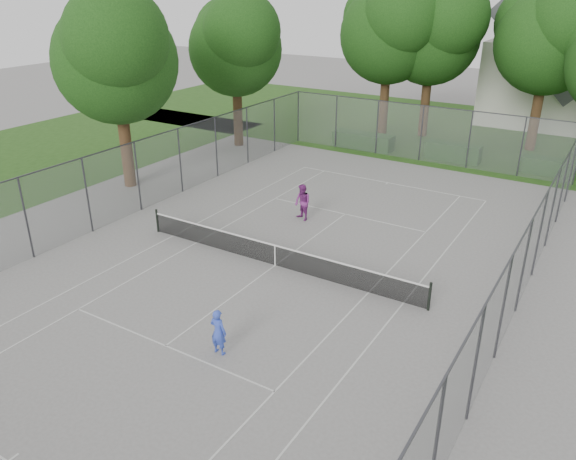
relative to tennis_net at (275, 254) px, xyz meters
The scene contains 16 objects.
ground 0.51m from the tennis_net, ahead, with size 120.00×120.00×0.00m, color slate.
grass_far 26.00m from the tennis_net, 90.00° to the left, with size 60.00×20.00×0.00m, color #214513.
court_markings 0.50m from the tennis_net, ahead, with size 11.03×23.83×0.01m.
tennis_net is the anchor object (origin of this frame).
perimeter_fence 1.30m from the tennis_net, ahead, with size 18.08×34.08×3.52m.
tree_far_left 23.18m from the tennis_net, 101.57° to the left, with size 7.76×7.08×11.15m.
tree_far_midleft 24.20m from the tennis_net, 94.57° to the left, with size 7.62×6.96×10.95m.
tree_far_midright 24.98m from the tennis_net, 76.30° to the left, with size 7.65×6.99×11.00m.
tree_side_back 19.39m from the tennis_net, 130.66° to the left, with size 7.02×6.41×10.09m.
tree_side_front 14.38m from the tennis_net, 162.46° to the left, with size 7.35×6.71×10.56m.
hedge_left 18.22m from the tennis_net, 103.51° to the left, with size 4.17×1.25×1.04m, color #1B4014.
hedge_mid 18.22m from the tennis_net, 84.32° to the left, with size 3.45×0.99×1.08m, color #1B4014.
hedge_right 19.84m from the tennis_net, 67.99° to the left, with size 3.11×1.14×0.93m, color #1B4014.
house 32.03m from the tennis_net, 81.73° to the left, with size 8.43×6.53×10.49m.
girl_player 6.02m from the tennis_net, 73.88° to the right, with size 0.56×0.37×1.54m, color blue.
woman_player 4.94m from the tennis_net, 107.31° to the left, with size 0.86×0.67×1.76m, color #7F2A7A.
Camera 1 is at (11.00, -16.88, 10.61)m, focal length 35.00 mm.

